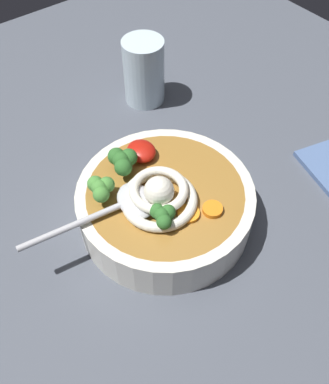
# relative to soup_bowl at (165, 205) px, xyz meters

# --- Properties ---
(table_slab) EXTENTS (1.20, 1.20, 0.04)m
(table_slab) POSITION_rel_soup_bowl_xyz_m (0.02, -0.00, -0.05)
(table_slab) COLOR #474C56
(table_slab) RESTS_ON ground
(soup_bowl) EXTENTS (0.23, 0.23, 0.06)m
(soup_bowl) POSITION_rel_soup_bowl_xyz_m (0.00, 0.00, 0.00)
(soup_bowl) COLOR silver
(soup_bowl) RESTS_ON table_slab
(noodle_pile) EXTENTS (0.11, 0.10, 0.04)m
(noodle_pile) POSITION_rel_soup_bowl_xyz_m (-0.01, 0.01, 0.04)
(noodle_pile) COLOR silver
(noodle_pile) RESTS_ON soup_bowl
(soup_spoon) EXTENTS (0.07, 0.18, 0.02)m
(soup_spoon) POSITION_rel_soup_bowl_xyz_m (0.01, 0.05, 0.04)
(soup_spoon) COLOR #B7B7BC
(soup_spoon) RESTS_ON soup_bowl
(chili_sauce_dollop) EXTENTS (0.04, 0.04, 0.02)m
(chili_sauce_dollop) POSITION_rel_soup_bowl_xyz_m (0.07, -0.01, 0.04)
(chili_sauce_dollop) COLOR #B2190F
(chili_sauce_dollop) RESTS_ON soup_bowl
(broccoli_floret_left) EXTENTS (0.04, 0.03, 0.03)m
(broccoli_floret_left) POSITION_rel_soup_bowl_xyz_m (0.04, 0.07, 0.05)
(broccoli_floret_left) COLOR #7A9E60
(broccoli_floret_left) RESTS_ON soup_bowl
(broccoli_floret_far) EXTENTS (0.05, 0.04, 0.04)m
(broccoli_floret_far) POSITION_rel_soup_bowl_xyz_m (0.06, 0.02, 0.05)
(broccoli_floret_far) COLOR #7A9E60
(broccoli_floret_far) RESTS_ON soup_bowl
(broccoli_floret_beside_noodles) EXTENTS (0.04, 0.03, 0.03)m
(broccoli_floret_beside_noodles) POSITION_rel_soup_bowl_xyz_m (-0.04, 0.03, 0.05)
(broccoli_floret_beside_noodles) COLOR #7A9E60
(broccoli_floret_beside_noodles) RESTS_ON soup_bowl
(carrot_slice_front) EXTENTS (0.03, 0.03, 0.01)m
(carrot_slice_front) POSITION_rel_soup_bowl_xyz_m (-0.06, -0.03, 0.03)
(carrot_slice_front) COLOR orange
(carrot_slice_front) RESTS_ON soup_bowl
(carrot_slice_near_spoon) EXTENTS (0.03, 0.03, 0.00)m
(carrot_slice_near_spoon) POSITION_rel_soup_bowl_xyz_m (-0.05, 0.00, 0.03)
(carrot_slice_near_spoon) COLOR orange
(carrot_slice_near_spoon) RESTS_ON soup_bowl
(carrot_slice_beside_chili) EXTENTS (0.03, 0.03, 0.00)m
(carrot_slice_beside_chili) POSITION_rel_soup_bowl_xyz_m (0.03, -0.01, 0.03)
(carrot_slice_beside_chili) COLOR orange
(carrot_slice_beside_chili) RESTS_ON soup_bowl
(drinking_glass) EXTENTS (0.07, 0.07, 0.11)m
(drinking_glass) POSITION_rel_soup_bowl_xyz_m (0.23, -0.13, 0.03)
(drinking_glass) COLOR silver
(drinking_glass) RESTS_ON table_slab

